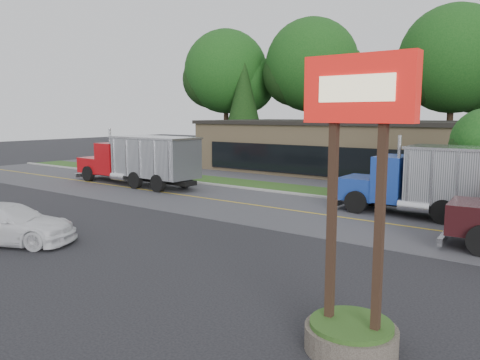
# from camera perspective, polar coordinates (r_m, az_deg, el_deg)

# --- Properties ---
(ground) EXTENTS (140.00, 140.00, 0.00)m
(ground) POSITION_cam_1_polar(r_m,az_deg,el_deg) (18.59, -14.62, -7.28)
(ground) COLOR #2E2E32
(ground) RESTS_ON ground
(road) EXTENTS (60.00, 8.00, 0.02)m
(road) POSITION_cam_1_polar(r_m,az_deg,el_deg) (25.04, 1.63, -3.09)
(road) COLOR #535357
(road) RESTS_ON ground
(center_line) EXTENTS (60.00, 0.12, 0.01)m
(center_line) POSITION_cam_1_polar(r_m,az_deg,el_deg) (25.04, 1.63, -3.09)
(center_line) COLOR gold
(center_line) RESTS_ON ground
(curb) EXTENTS (60.00, 0.30, 0.12)m
(curb) POSITION_cam_1_polar(r_m,az_deg,el_deg) (28.53, 6.48, -1.77)
(curb) COLOR #9E9E99
(curb) RESTS_ON ground
(grass_verge) EXTENTS (60.00, 3.40, 0.03)m
(grass_verge) POSITION_cam_1_polar(r_m,az_deg,el_deg) (30.08, 8.21, -1.29)
(grass_verge) COLOR #284C1A
(grass_verge) RESTS_ON ground
(far_parking) EXTENTS (60.00, 7.00, 0.02)m
(far_parking) POSITION_cam_1_polar(r_m,az_deg,el_deg) (34.51, 12.17, -0.20)
(far_parking) COLOR #535357
(far_parking) RESTS_ON ground
(strip_mall) EXTENTS (32.00, 12.00, 4.00)m
(strip_mall) POSITION_cam_1_polar(r_m,az_deg,el_deg) (39.16, 18.59, 3.46)
(strip_mall) COLOR tan
(strip_mall) RESTS_ON ground
(bilo_sign) EXTENTS (2.20, 1.90, 5.95)m
(bilo_sign) POSITION_cam_1_polar(r_m,az_deg,el_deg) (9.76, 13.70, -8.86)
(bilo_sign) COLOR #6B6054
(bilo_sign) RESTS_ON ground
(tree_far_a) EXTENTS (10.14, 9.54, 14.46)m
(tree_far_a) POSITION_cam_1_polar(r_m,az_deg,el_deg) (55.15, -1.52, 12.59)
(tree_far_a) COLOR #382619
(tree_far_a) RESTS_ON ground
(tree_far_b) EXTENTS (10.44, 9.83, 14.89)m
(tree_far_b) POSITION_cam_1_polar(r_m,az_deg,el_deg) (51.41, 8.96, 13.14)
(tree_far_b) COLOR #382619
(tree_far_b) RESTS_ON ground
(tree_far_c) EXTENTS (10.10, 9.50, 14.40)m
(tree_far_c) POSITION_cam_1_polar(r_m,az_deg,el_deg) (46.54, 24.78, 12.68)
(tree_far_c) COLOR #382619
(tree_far_c) RESTS_ON ground
(evergreen_left) EXTENTS (4.90, 4.90, 11.14)m
(evergreen_left) POSITION_cam_1_polar(r_m,az_deg,el_deg) (50.98, 0.45, 9.47)
(evergreen_left) COLOR #382619
(evergreen_left) RESTS_ON ground
(dump_truck_red) EXTENTS (10.80, 3.04, 3.36)m
(dump_truck_red) POSITION_cam_1_polar(r_m,az_deg,el_deg) (32.35, -11.99, 2.51)
(dump_truck_red) COLOR black
(dump_truck_red) RESTS_ON ground
(dump_truck_blue) EXTENTS (8.17, 2.74, 3.36)m
(dump_truck_blue) POSITION_cam_1_polar(r_m,az_deg,el_deg) (23.48, 22.88, 0.00)
(dump_truck_blue) COLOR black
(dump_truck_blue) RESTS_ON ground
(rally_car) EXTENTS (5.49, 4.20, 1.48)m
(rally_car) POSITION_cam_1_polar(r_m,az_deg,el_deg) (19.69, -26.43, -4.79)
(rally_car) COLOR white
(rally_car) RESTS_ON ground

